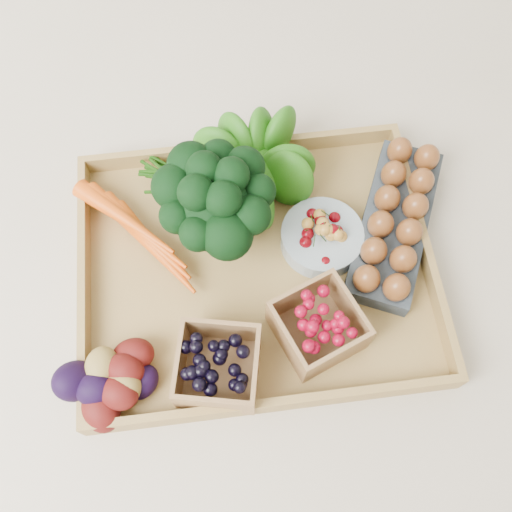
{
  "coord_description": "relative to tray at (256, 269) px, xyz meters",
  "views": [
    {
      "loc": [
        -0.04,
        -0.36,
        0.85
      ],
      "look_at": [
        0.0,
        0.0,
        0.06
      ],
      "focal_mm": 40.0,
      "sensor_mm": 36.0,
      "label": 1
    }
  ],
  "objects": [
    {
      "name": "ground",
      "position": [
        0.0,
        0.0,
        -0.01
      ],
      "size": [
        4.0,
        4.0,
        0.0
      ],
      "primitive_type": "plane",
      "color": "beige",
      "rests_on": "ground"
    },
    {
      "name": "broccoli",
      "position": [
        -0.05,
        0.06,
        0.08
      ],
      "size": [
        0.18,
        0.18,
        0.14
      ],
      "primitive_type": null,
      "color": "black",
      "rests_on": "tray"
    },
    {
      "name": "tray",
      "position": [
        0.0,
        0.0,
        0.0
      ],
      "size": [
        0.55,
        0.45,
        0.01
      ],
      "primitive_type": "cube",
      "color": "#A68345",
      "rests_on": "ground"
    },
    {
      "name": "egg_carton",
      "position": [
        0.23,
        0.04,
        0.02
      ],
      "size": [
        0.21,
        0.31,
        0.03
      ],
      "primitive_type": "cube",
      "rotation": [
        0.0,
        0.0,
        -0.43
      ],
      "color": "#323A40",
      "rests_on": "tray"
    },
    {
      "name": "potatoes",
      "position": [
        -0.23,
        -0.16,
        0.05
      ],
      "size": [
        0.15,
        0.15,
        0.09
      ],
      "primitive_type": null,
      "color": "#420C0A",
      "rests_on": "tray"
    },
    {
      "name": "cherry_bowl",
      "position": [
        0.11,
        0.03,
        0.02
      ],
      "size": [
        0.13,
        0.13,
        0.03
      ],
      "primitive_type": "cylinder",
      "color": "#8C9EA5",
      "rests_on": "tray"
    },
    {
      "name": "punnet_raspberry",
      "position": [
        0.08,
        -0.12,
        0.05
      ],
      "size": [
        0.15,
        0.15,
        0.08
      ],
      "primitive_type": "cube",
      "rotation": [
        0.0,
        0.0,
        0.38
      ],
      "color": "maroon",
      "rests_on": "tray"
    },
    {
      "name": "lettuce",
      "position": [
        0.02,
        0.15,
        0.08
      ],
      "size": [
        0.14,
        0.14,
        0.14
      ],
      "primitive_type": "sphere",
      "color": "#255A0E",
      "rests_on": "tray"
    },
    {
      "name": "punnet_blackberry",
      "position": [
        -0.07,
        -0.16,
        0.05
      ],
      "size": [
        0.14,
        0.14,
        0.08
      ],
      "primitive_type": "cube",
      "rotation": [
        0.0,
        0.0,
        -0.21
      ],
      "color": "black",
      "rests_on": "tray"
    },
    {
      "name": "carrots",
      "position": [
        -0.18,
        0.08,
        0.03
      ],
      "size": [
        0.21,
        0.15,
        0.05
      ],
      "primitive_type": null,
      "color": "#E3510D",
      "rests_on": "tray"
    }
  ]
}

